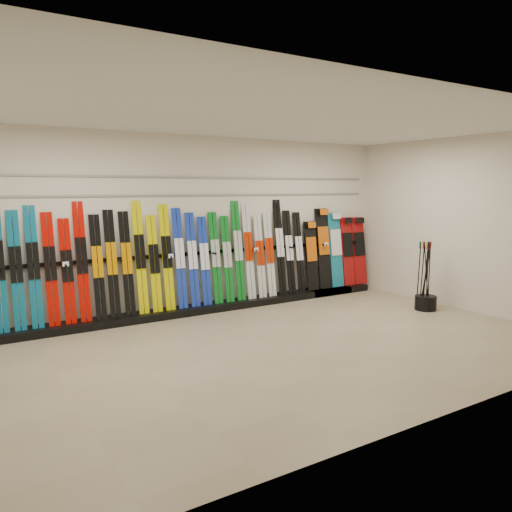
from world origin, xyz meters
TOP-DOWN VIEW (x-y plane):
  - floor at (0.00, 0.00)m, footprint 8.00×8.00m
  - back_wall at (0.00, 2.50)m, footprint 8.00×0.00m
  - right_wall at (4.00, 0.00)m, footprint 0.00×5.00m
  - ceiling at (0.00, 0.00)m, footprint 8.00×8.00m
  - ski_rack_base at (0.22, 2.28)m, footprint 8.00×0.40m
  - skis at (-0.49, 2.36)m, footprint 5.37×0.30m
  - snowboards at (3.10, 2.35)m, footprint 1.58×0.25m
  - pole_bin at (3.41, 0.33)m, footprint 0.37×0.37m
  - ski_poles at (3.41, 0.37)m, footprint 0.22×0.26m
  - slatwall_rail_0 at (0.00, 2.48)m, footprint 7.60×0.02m
  - slatwall_rail_1 at (0.00, 2.48)m, footprint 7.60×0.02m

SIDE VIEW (x-z plane):
  - floor at x=0.00m, z-range 0.00..0.00m
  - ski_rack_base at x=0.22m, z-range 0.00..0.12m
  - pole_bin at x=3.41m, z-range 0.00..0.25m
  - ski_poles at x=3.41m, z-range 0.02..1.20m
  - snowboards at x=3.10m, z-range 0.05..1.64m
  - skis at x=-0.49m, z-range 0.03..1.86m
  - back_wall at x=0.00m, z-range -2.50..5.50m
  - right_wall at x=4.00m, z-range -1.00..4.00m
  - slatwall_rail_0 at x=0.00m, z-range 1.98..2.02m
  - slatwall_rail_1 at x=0.00m, z-range 2.28..2.31m
  - ceiling at x=0.00m, z-range 3.00..3.00m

